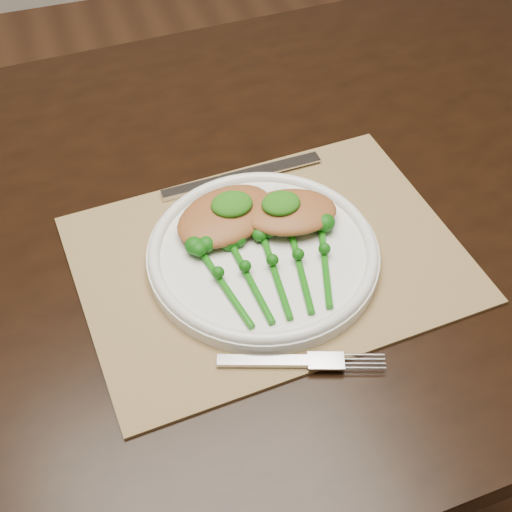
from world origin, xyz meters
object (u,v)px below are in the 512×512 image
object	(u,v)px
placemat	(269,259)
dinner_plate	(263,253)
chicken_fillet_left	(225,216)
broccolini_bundle	(276,277)
dining_table	(221,373)

from	to	relation	value
placemat	dinner_plate	world-z (taller)	dinner_plate
dinner_plate	placemat	bearing A→B (deg)	6.17
chicken_fillet_left	broccolini_bundle	world-z (taller)	chicken_fillet_left
dinner_plate	chicken_fillet_left	world-z (taller)	chicken_fillet_left
dining_table	dinner_plate	xyz separation A→B (m)	(0.04, -0.10, 0.39)
dining_table	placemat	world-z (taller)	placemat
dining_table	broccolini_bundle	bearing A→B (deg)	-77.21
placemat	chicken_fillet_left	xyz separation A→B (m)	(-0.04, 0.06, 0.03)
dining_table	dinner_plate	bearing A→B (deg)	-70.44
dining_table	broccolini_bundle	distance (m)	0.43
dinner_plate	broccolini_bundle	distance (m)	0.05
dinner_plate	dining_table	bearing A→B (deg)	112.19
dining_table	chicken_fillet_left	xyz separation A→B (m)	(0.01, -0.04, 0.41)
dining_table	broccolini_bundle	world-z (taller)	broccolini_bundle
dining_table	chicken_fillet_left	world-z (taller)	chicken_fillet_left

